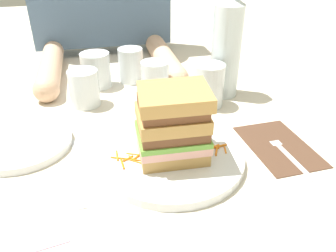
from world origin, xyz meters
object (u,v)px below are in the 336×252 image
Objects in this scene: main_plate at (172,157)px; sandwich at (172,124)px; fork at (285,150)px; empty_tumbler_1 at (96,70)px; napkin_dark at (278,145)px; empty_tumbler_0 at (131,65)px; empty_tumbler_2 at (155,79)px; napkin_pink at (33,227)px; water_bottle at (227,46)px; knife at (78,171)px; side_plate at (21,143)px; empty_tumbler_3 at (84,88)px; juice_glass at (208,88)px.

sandwich reaches higher than main_plate.
sandwich is at bearing 174.92° from fork.
sandwich reaches higher than empty_tumbler_1.
napkin_dark is 0.02m from fork.
empty_tumbler_0 is at bearing 121.56° from napkin_dark.
empty_tumbler_0 is at bearing 120.24° from fork.
main_plate is 1.55× the size of fork.
empty_tumbler_0 reaches higher than napkin_dark.
sandwich reaches higher than empty_tumbler_2.
main_plate is 0.25m from napkin_pink.
main_plate reaches higher than napkin_pink.
napkin_dark is at bearing 93.05° from fork.
empty_tumbler_2 is (-0.19, 0.27, 0.04)m from napkin_dark.
water_bottle is at bearing -32.23° from empty_tumbler_0.
fork is 0.83× the size of knife.
sandwich is 0.23m from napkin_dark.
empty_tumbler_2 reaches higher than knife.
empty_tumbler_3 is at bearing 50.83° from side_plate.
juice_glass reaches higher than napkin_pink.
side_plate is at bearing -132.48° from empty_tumbler_0.
empty_tumbler_3 is at bearing 166.99° from juice_glass.
napkin_pink is (-0.08, -0.37, -0.04)m from empty_tumbler_3.
fork is at bearing -70.20° from juice_glass.
empty_tumbler_0 is at bearing 93.29° from sandwich.
sandwich is 0.24m from juice_glass.
napkin_pink is (-0.42, -0.36, -0.12)m from water_bottle.
fork is 0.38m from knife.
main_plate is 1.29× the size of knife.
water_bottle reaches higher than empty_tumbler_1.
side_plate is at bearing -163.37° from water_bottle.
empty_tumbler_0 reaches higher than empty_tumbler_2.
juice_glass is 0.37× the size of water_bottle.
empty_tumbler_3 is at bearing 77.75° from napkin_pink.
juice_glass is at bearing 40.64° from napkin_pink.
empty_tumbler_1 is (-0.30, 0.12, -0.08)m from water_bottle.
knife is 0.37m from empty_tumbler_1.
knife is 0.73× the size of water_bottle.
empty_tumbler_1 is (-0.09, -0.01, -0.00)m from empty_tumbler_0.
empty_tumbler_3 is (-0.34, 0.02, -0.08)m from water_bottle.
side_plate is 2.09× the size of napkin_pink.
sandwich reaches higher than fork.
main_plate is at bearing 25.91° from napkin_pink.
knife is at bearing 178.26° from main_plate.
main_plate is at bearing 109.28° from sandwich.
water_bottle is 0.56m from napkin_pink.
napkin_dark is 1.95× the size of empty_tumbler_1.
empty_tumbler_0 is (0.14, 0.38, 0.04)m from knife.
napkin_dark is at bearing -36.22° from empty_tumbler_3.
sandwich is 0.77× the size of fork.
water_bottle is at bearing -21.51° from empty_tumbler_1.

